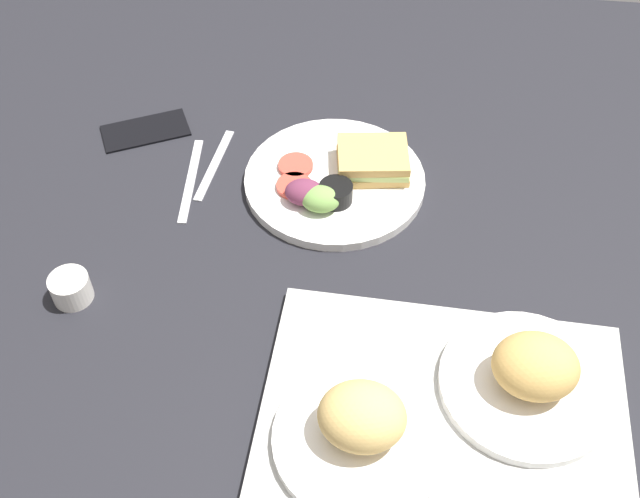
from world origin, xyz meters
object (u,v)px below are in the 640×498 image
fork (214,164)px  cell_phone (145,130)px  serving_tray (443,417)px  espresso_cup (71,288)px  plate_with_salad (339,179)px  knife (191,179)px  bread_plate_far (361,427)px  bread_plate_near (531,375)px

fork → cell_phone: size_ratio=1.18×
serving_tray → espresso_cup: 53.50cm
plate_with_salad → fork: size_ratio=1.69×
serving_tray → knife: serving_tray is taller
serving_tray → knife: bearing=-42.9°
cell_phone → serving_tray: bearing=110.0°
serving_tray → espresso_cup: (51.88, -13.01, 1.20)cm
plate_with_salad → knife: size_ratio=1.51×
bread_plate_far → knife: size_ratio=1.10×
espresso_cup → fork: espresso_cup is taller
bread_plate_near → espresso_cup: bearing=-7.3°
bread_plate_near → bread_plate_far: size_ratio=1.04×
bread_plate_far → knife: (31.07, -42.70, -4.28)cm
plate_with_salad → espresso_cup: size_ratio=5.12×
fork → cell_phone: (13.47, -6.81, 0.15)cm
knife → plate_with_salad: bearing=88.9°
bread_plate_far → fork: size_ratio=1.23×
knife → espresso_cup: bearing=-28.4°
plate_with_salad → cell_phone: plate_with_salad is taller
bread_plate_far → cell_phone: bearing=-52.2°
plate_with_salad → bread_plate_near: bearing=128.5°
serving_tray → bread_plate_far: bread_plate_far is taller
cell_phone → knife: bearing=107.6°
serving_tray → bread_plate_near: size_ratio=2.06×
serving_tray → fork: 56.72cm
fork → bread_plate_near: bearing=58.6°
bread_plate_far → knife: 52.98cm
knife → bread_plate_near: bearing=52.2°
espresso_cup → bread_plate_far: bearing=157.2°
espresso_cup → knife: espresso_cup is taller
bread_plate_far → cell_phone: size_ratio=1.45×
serving_tray → knife: (41.03, -38.07, -0.55)cm
knife → cell_phone: cell_phone is taller
plate_with_salad → fork: (20.66, -2.41, -1.45)cm
espresso_cup → cell_phone: espresso_cup is taller
serving_tray → plate_with_salad: 43.31cm
bread_plate_near → fork: bread_plate_near is taller
serving_tray → bread_plate_near: bearing=-153.7°
serving_tray → fork: size_ratio=2.65×
serving_tray → bread_plate_near: bread_plate_near is taller
plate_with_salad → espresso_cup: 43.60cm
knife → cell_phone: size_ratio=1.32×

